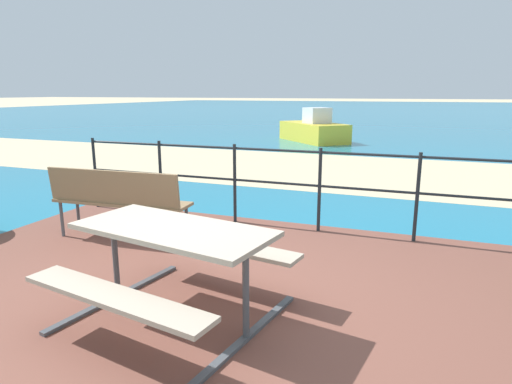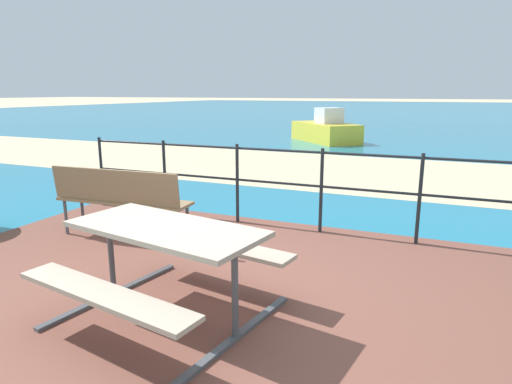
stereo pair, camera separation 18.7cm
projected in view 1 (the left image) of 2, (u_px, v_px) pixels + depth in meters
name	position (u px, v px, depth m)	size (l,w,h in m)	color
ground_plane	(191.00, 310.00, 3.76)	(240.00, 240.00, 0.00)	beige
patio_paving	(191.00, 307.00, 3.75)	(6.40, 5.20, 0.06)	brown
sea_water	(399.00, 112.00, 40.32)	(90.00, 90.00, 0.01)	teal
beach_strip	(338.00, 170.00, 10.40)	(54.00, 4.99, 0.01)	beige
picnic_table	(173.00, 250.00, 3.40)	(1.81, 1.73, 0.76)	tan
park_bench	(118.00, 197.00, 5.21)	(1.75, 0.51, 0.89)	#8C704C
railing_fence	(276.00, 177.00, 5.76)	(5.94, 0.04, 1.09)	#1E2328
boat_mid	(312.00, 130.00, 16.43)	(3.12, 3.22, 1.26)	yellow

